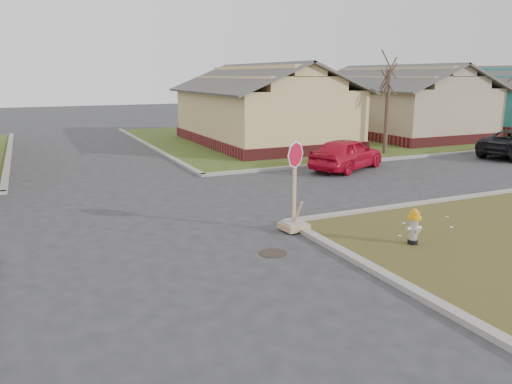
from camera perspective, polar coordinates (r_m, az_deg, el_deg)
name	(u,v)px	position (r m, az deg, el deg)	size (l,w,h in m)	color
ground	(174,261)	(11.23, -9.37, -7.75)	(120.00, 120.00, 0.00)	#292A2C
verge_far_right	(404,131)	(37.65, 16.51, 6.67)	(37.00, 19.00, 0.05)	#354B1B
curbs	(130,207)	(15.89, -14.24, -1.71)	(80.00, 40.00, 0.12)	gray
manhole	(273,253)	(11.52, 1.98, -6.99)	(0.64, 0.64, 0.01)	black
side_house_yellow	(262,106)	(29.57, 0.70, 9.76)	(7.60, 11.60, 4.70)	maroon
side_house_tan	(397,103)	(35.04, 15.86, 9.81)	(7.60, 11.60, 4.70)	maroon
side_house_teal	(503,99)	(42.21, 26.41, 9.45)	(7.60, 11.60, 4.70)	maroon
tree_mid_right	(387,112)	(26.38, 14.73, 8.82)	(0.22, 0.22, 4.20)	#3B2A22
fire_hydrant	(414,225)	(12.42, 17.60, -3.57)	(0.33, 0.33, 0.87)	black
stop_sign	(294,211)	(12.99, 4.37, -2.13)	(0.66, 0.64, 2.33)	#A47C59
red_sedan	(347,154)	(21.80, 10.33, 4.34)	(1.64, 4.06, 1.38)	red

